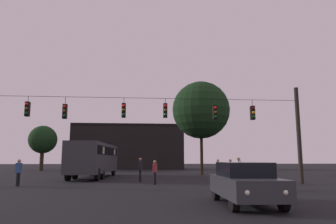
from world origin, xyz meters
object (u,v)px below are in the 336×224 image
Objects in this scene: pedestrian_near_bus at (140,168)px; pedestrian_far_side at (155,171)px; pedestrian_trailing at (239,169)px; city_bus at (95,157)px; pedestrian_crossing_left at (218,169)px; pedestrian_crossing_right at (19,171)px; tree_behind_building at (43,140)px; car_near_right at (245,183)px; tree_left_silhouette at (201,110)px; pedestrian_crossing_center at (230,169)px.

pedestrian_near_bus reaches higher than pedestrian_far_side.
pedestrian_trailing reaches higher than pedestrian_near_bus.
city_bus reaches higher than pedestrian_crossing_left.
pedestrian_crossing_right is 0.93× the size of pedestrian_near_bus.
pedestrian_crossing_left is at bearing -48.88° from tree_behind_building.
car_near_right is 10.17m from pedestrian_trailing.
city_bus is at bearing 127.71° from pedestrian_near_bus.
pedestrian_crossing_left is (10.11, -4.69, -0.94)m from city_bus.
pedestrian_near_bus is (7.48, 3.21, 0.07)m from pedestrian_crossing_right.
pedestrian_trailing is 5.75m from pedestrian_far_side.
tree_left_silhouette is at bearing 23.47° from city_bus.
tree_left_silhouette reaches higher than pedestrian_near_bus.
pedestrian_trailing is at bearing 73.58° from car_near_right.
pedestrian_crossing_right reaches higher than car_near_right.
pedestrian_trailing is at bearing 3.24° from pedestrian_crossing_right.
pedestrian_trailing reaches higher than pedestrian_crossing_center.
tree_behind_building is (-21.39, 23.90, 3.57)m from pedestrian_crossing_center.
tree_behind_building reaches higher than pedestrian_trailing.
tree_left_silhouette reaches higher than city_bus.
pedestrian_crossing_left is 1.04× the size of pedestrian_far_side.
tree_left_silhouette reaches higher than car_near_right.
pedestrian_far_side reaches higher than car_near_right.
city_bus is at bearing -61.05° from tree_behind_building.
tree_left_silhouette is at bearing -33.96° from tree_behind_building.
city_bus is 6.76m from pedestrian_near_bus.
city_bus is 21.67m from tree_behind_building.
city_bus is 19.21m from car_near_right.
tree_behind_building is at bearing 121.03° from pedestrian_near_bus.
tree_behind_building reaches higher than pedestrian_crossing_left.
pedestrian_trailing reaches higher than car_near_right.
car_near_right is 12.75m from pedestrian_crossing_center.
pedestrian_far_side is (-5.91, -2.86, -0.05)m from pedestrian_crossing_center.
car_near_right is 2.68× the size of pedestrian_crossing_left.
pedestrian_trailing is (10.81, -7.71, -0.86)m from city_bus.
tree_left_silhouette is (-0.32, 9.71, 6.07)m from pedestrian_crossing_center.
pedestrian_crossing_left is (2.18, 12.77, 0.13)m from car_near_right.
car_near_right is (7.94, -17.46, -1.07)m from city_bus.
city_bus reaches higher than pedestrian_far_side.
city_bus is 6.29× the size of pedestrian_trailing.
pedestrian_crossing_left is at bearing 80.33° from car_near_right.
pedestrian_crossing_left is 0.94× the size of pedestrian_near_bus.
car_near_right is 2.67× the size of pedestrian_crossing_center.
tree_behind_building is at bearing 131.12° from pedestrian_crossing_left.
pedestrian_near_bus reaches higher than pedestrian_crossing_left.
pedestrian_near_bus is at bearing 23.23° from pedestrian_crossing_right.
pedestrian_crossing_center is 32.28m from tree_behind_building.
pedestrian_trailing is 1.12× the size of pedestrian_far_side.
pedestrian_crossing_left reaches higher than pedestrian_far_side.
city_bus is 1.69× the size of tree_behind_building.
tree_left_silhouette is (0.55, 9.32, 6.07)m from pedestrian_crossing_left.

